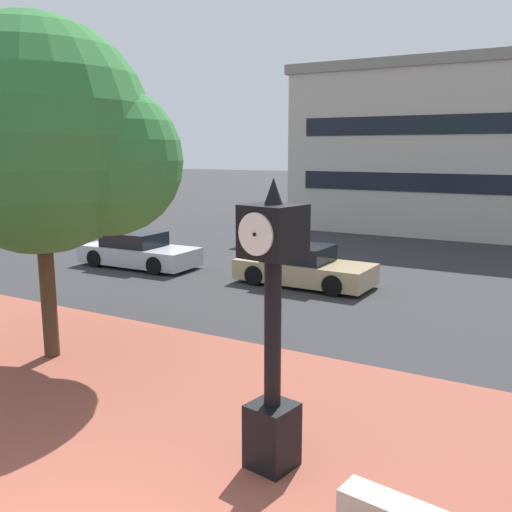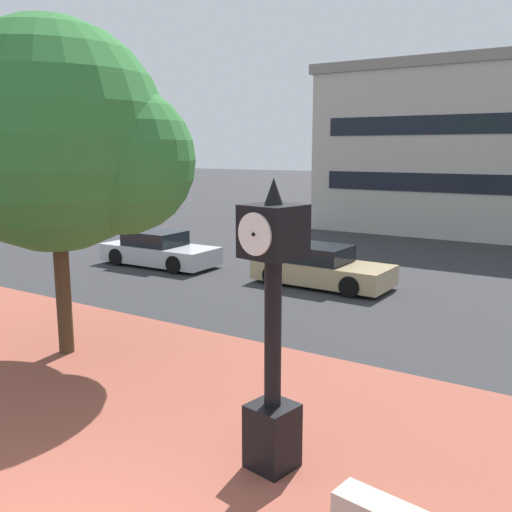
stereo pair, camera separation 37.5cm
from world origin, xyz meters
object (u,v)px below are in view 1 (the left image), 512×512
(street_clock, at_px, (273,330))
(car_street_mid, at_px, (138,251))
(plaza_tree, at_px, (52,142))
(car_street_far, at_px, (303,267))

(street_clock, xyz_separation_m, car_street_mid, (-10.59, 9.41, -1.37))
(plaza_tree, bearing_deg, car_street_mid, 121.76)
(street_clock, distance_m, car_street_mid, 14.24)
(street_clock, relative_size, car_street_far, 0.89)
(street_clock, height_order, car_street_far, street_clock)
(plaza_tree, height_order, car_street_far, plaza_tree)
(plaza_tree, height_order, car_street_mid, plaza_tree)
(plaza_tree, bearing_deg, car_street_far, 78.52)
(car_street_mid, xyz_separation_m, car_street_far, (6.51, 0.39, -0.00))
(street_clock, xyz_separation_m, plaza_tree, (-5.75, 1.59, 2.47))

